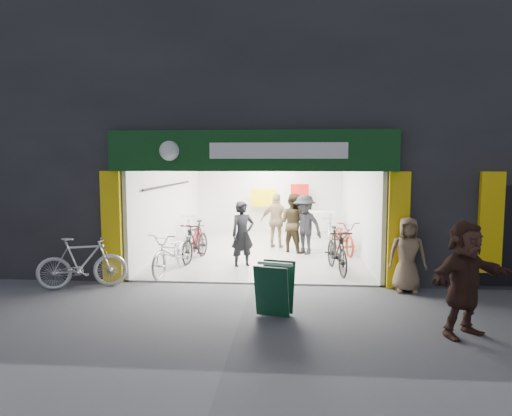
# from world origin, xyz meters

# --- Properties ---
(ground) EXTENTS (60.00, 60.00, 0.00)m
(ground) POSITION_xyz_m (0.00, 0.00, 0.00)
(ground) COLOR #56565B
(ground) RESTS_ON ground
(building) EXTENTS (17.00, 10.27, 8.00)m
(building) POSITION_xyz_m (0.91, 4.99, 4.31)
(building) COLOR #232326
(building) RESTS_ON ground
(bike_left_front) EXTENTS (1.07, 2.14, 1.07)m
(bike_left_front) POSITION_xyz_m (-2.09, 0.86, 0.54)
(bike_left_front) COLOR #B6B6BB
(bike_left_front) RESTS_ON ground
(bike_left_midfront) EXTENTS (0.84, 1.98, 1.15)m
(bike_left_midfront) POSITION_xyz_m (-1.80, 2.30, 0.58)
(bike_left_midfront) COLOR black
(bike_left_midfront) RESTS_ON ground
(bike_left_midback) EXTENTS (0.71, 1.69, 0.86)m
(bike_left_midback) POSITION_xyz_m (-2.11, 4.03, 0.43)
(bike_left_midback) COLOR maroon
(bike_left_midback) RESTS_ON ground
(bike_left_back) EXTENTS (0.63, 1.85, 1.09)m
(bike_left_back) POSITION_xyz_m (-2.50, 5.02, 0.55)
(bike_left_back) COLOR silver
(bike_left_back) RESTS_ON ground
(bike_right_front) EXTENTS (0.83, 1.99, 1.16)m
(bike_right_front) POSITION_xyz_m (2.05, 1.27, 0.58)
(bike_right_front) COLOR black
(bike_right_front) RESTS_ON ground
(bike_right_mid) EXTENTS (1.04, 2.06, 1.04)m
(bike_right_mid) POSITION_xyz_m (2.50, 3.76, 0.52)
(bike_right_mid) COLOR maroon
(bike_right_mid) RESTS_ON ground
(bike_right_back) EXTENTS (0.62, 1.76, 1.04)m
(bike_right_back) POSITION_xyz_m (2.18, 5.16, 0.52)
(bike_right_back) COLOR #A7A7AB
(bike_right_back) RESTS_ON ground
(parked_bike) EXTENTS (1.99, 1.18, 1.16)m
(parked_bike) POSITION_xyz_m (-3.72, -0.61, 0.58)
(parked_bike) COLOR silver
(parked_bike) RESTS_ON ground
(customer_a) EXTENTS (0.77, 0.69, 1.78)m
(customer_a) POSITION_xyz_m (-0.39, 1.68, 0.89)
(customer_a) COLOR black
(customer_a) RESTS_ON ground
(customer_b) EXTENTS (1.14, 1.07, 1.85)m
(customer_b) POSITION_xyz_m (0.94, 3.76, 0.93)
(customer_b) COLOR #332717
(customer_b) RESTS_ON ground
(customer_c) EXTENTS (1.36, 1.23, 1.83)m
(customer_c) POSITION_xyz_m (1.29, 3.42, 0.92)
(customer_c) COLOR black
(customer_c) RESTS_ON ground
(customer_d) EXTENTS (1.12, 0.62, 1.82)m
(customer_d) POSITION_xyz_m (0.43, 4.39, 0.91)
(customer_d) COLOR #9C7D5A
(customer_d) RESTS_ON ground
(pedestrian_near) EXTENTS (0.82, 0.55, 1.63)m
(pedestrian_near) POSITION_xyz_m (3.40, -0.30, 0.82)
(pedestrian_near) COLOR #7B6247
(pedestrian_near) RESTS_ON ground
(pedestrian_far) EXTENTS (1.77, 1.39, 1.88)m
(pedestrian_far) POSITION_xyz_m (3.68, -2.81, 0.94)
(pedestrian_far) COLOR #3C241B
(pedestrian_far) RESTS_ON ground
(sandwich_board) EXTENTS (0.76, 0.77, 0.96)m
(sandwich_board) POSITION_xyz_m (0.61, -2.11, 0.53)
(sandwich_board) COLOR #0D3621
(sandwich_board) RESTS_ON ground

